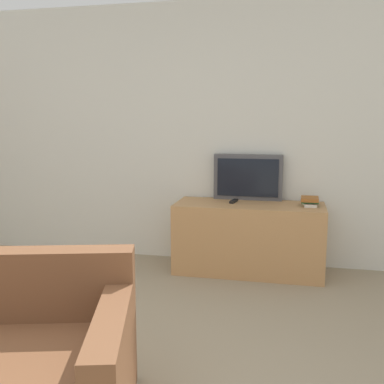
% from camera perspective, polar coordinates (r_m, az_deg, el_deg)
% --- Properties ---
extents(wall_back, '(9.00, 0.06, 2.60)m').
position_cam_1_polar(wall_back, '(4.62, -0.09, 7.33)').
color(wall_back, silver).
rests_on(wall_back, ground_plane).
extents(tv_stand, '(1.39, 0.55, 0.66)m').
position_cam_1_polar(tv_stand, '(4.34, 7.21, -5.81)').
color(tv_stand, tan).
rests_on(tv_stand, ground_plane).
extents(television, '(0.67, 0.09, 0.45)m').
position_cam_1_polar(television, '(4.46, 7.12, 1.88)').
color(television, '#4C4C51').
rests_on(television, tv_stand).
extents(book_stack, '(0.16, 0.22, 0.08)m').
position_cam_1_polar(book_stack, '(4.28, 14.72, -1.12)').
color(book_stack, silver).
rests_on(book_stack, tv_stand).
extents(remote_on_stand, '(0.07, 0.17, 0.02)m').
position_cam_1_polar(remote_on_stand, '(4.33, 5.32, -1.16)').
color(remote_on_stand, black).
rests_on(remote_on_stand, tv_stand).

